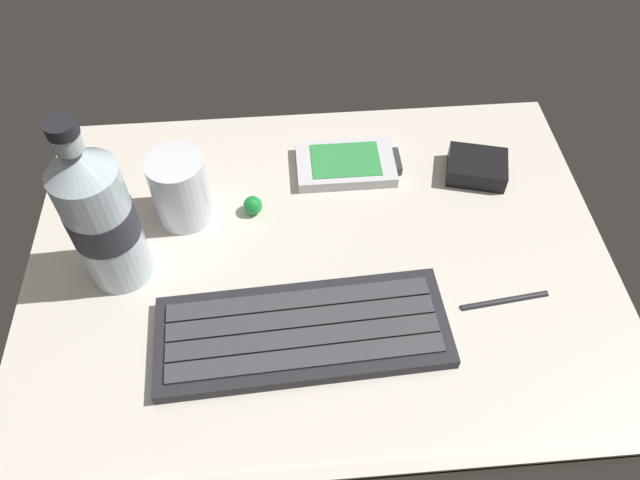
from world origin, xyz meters
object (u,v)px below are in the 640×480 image
Objects in this scene: water_bottle at (101,213)px; trackball_mouse at (253,205)px; handheld_device at (347,164)px; juice_cup at (181,191)px; charger_block at (477,167)px; stylus_pen at (505,299)px; keyboard at (303,332)px.

trackball_mouse is (14.17, 6.82, -7.91)cm from water_bottle.
water_bottle is (-25.81, -13.02, 8.28)cm from handheld_device.
juice_cup is 35.35cm from charger_block.
juice_cup is 3.86× the size of trackball_mouse.
water_bottle reaches higher than trackball_mouse.
stylus_pen is (-1.32, -18.41, -0.85)cm from charger_block.
charger_block is 0.74× the size of stylus_pen.
water_bottle is at bearing 151.94° from keyboard.
trackball_mouse is 29.78cm from stylus_pen.
trackball_mouse is at bearing 25.70° from water_bottle.
handheld_device is 30.07cm from water_bottle.
keyboard is 13.40× the size of trackball_mouse.
juice_cup is 10.83cm from water_bottle.
stylus_pen is (33.74, -14.77, -3.56)cm from juice_cup.
stylus_pen is at bearing 6.35° from keyboard.
keyboard reaches higher than handheld_device.
keyboard reaches higher than stylus_pen.
handheld_device is 5.83× the size of trackball_mouse.
keyboard is at bearing -28.06° from water_bottle.
handheld_device is 15.85cm from charger_block.
charger_block is 18.48cm from stylus_pen.
handheld_device is at bearing 118.27° from stylus_pen.
charger_block is 3.18× the size of trackball_mouse.
charger_block is at bearing 8.11° from trackball_mouse.
water_bottle is 9.45× the size of trackball_mouse.
water_bottle is 43.55cm from charger_block.
keyboard is 2.30× the size of handheld_device.
water_bottle is at bearing -165.52° from charger_block.
charger_block reaches higher than keyboard.
keyboard is at bearing -74.40° from trackball_mouse.
handheld_device is (6.92, 23.08, -0.08)cm from keyboard.
stylus_pen is (40.16, -7.70, -8.66)cm from water_bottle.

